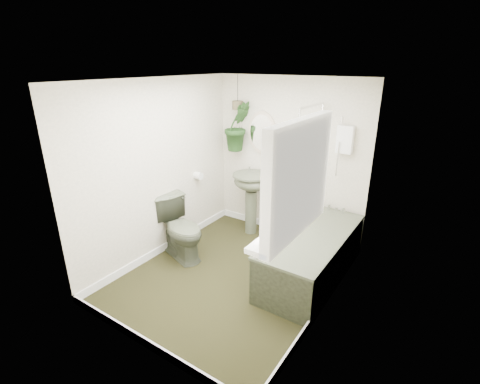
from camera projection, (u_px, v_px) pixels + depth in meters
The scene contains 22 objects.
floor at pixel (233, 276), 4.29m from camera, with size 2.30×2.80×0.02m, color black.
ceiling at pixel (232, 79), 3.47m from camera, with size 2.30×2.80×0.02m, color white.
wall_back at pixel (289, 160), 4.98m from camera, with size 2.30×0.02×2.30m, color beige.
wall_front at pixel (132, 238), 2.78m from camera, with size 2.30×0.02×2.30m, color beige.
wall_left at pixel (159, 171), 4.48m from camera, with size 0.02×2.80×2.30m, color beige.
wall_right at pixel (333, 211), 3.28m from camera, with size 0.02×2.80×2.30m, color beige.
skirting at pixel (233, 272), 4.27m from camera, with size 2.30×2.80×0.10m, color white.
bathtub at pixel (312, 256), 4.16m from camera, with size 0.72×1.72×0.58m, color #4B523E, non-canonical shape.
bath_screen at pixel (308, 162), 4.36m from camera, with size 0.04×0.72×1.40m, color silver, non-canonical shape.
shower_box at pixel (345, 139), 4.37m from camera, with size 0.20×0.10×0.35m, color white.
oval_mirror at pixel (262, 132), 5.04m from camera, with size 0.46×0.03×0.62m, color beige.
wall_sconce at pixel (238, 136), 5.28m from camera, with size 0.04×0.04×0.22m, color black.
toilet_roll_holder at pixel (198, 176), 5.08m from camera, with size 0.11×0.11×0.11m, color white.
window_recess at pixel (299, 179), 2.59m from camera, with size 0.08×1.00×0.90m, color white.
window_sill at pixel (287, 227), 2.78m from camera, with size 0.18×1.00×0.04m, color white.
window_blinds at pixel (293, 178), 2.62m from camera, with size 0.01×0.86×0.76m, color white.
toilet at pixel (181, 228), 4.59m from camera, with size 0.45×0.79×0.81m, color #4B523E.
pedestal_sink at pixel (251, 204), 5.20m from camera, with size 0.55×0.47×0.94m, color #4B523E, non-canonical shape.
sill_plant at pixel (282, 212), 2.74m from camera, with size 0.20×0.18×0.23m, color black.
hanging_plant at pixel (238, 126), 5.10m from camera, with size 0.40×0.32×0.73m, color black.
soap_bottle at pixel (258, 249), 3.56m from camera, with size 0.08×0.08×0.18m, color black.
hanging_pot at pixel (238, 105), 4.99m from camera, with size 0.16×0.16×0.12m, color #4C432C.
Camera 1 is at (2.08, -2.99, 2.48)m, focal length 26.00 mm.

